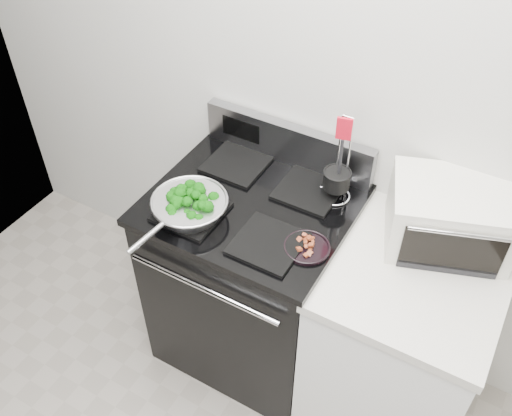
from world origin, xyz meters
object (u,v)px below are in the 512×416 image
Objects in this scene: gas_range at (252,277)px; bacon_plate at (307,245)px; utensil_holder at (336,184)px; toaster_oven at (450,216)px; skillet at (189,206)px.

gas_range reaches higher than bacon_plate.
utensil_holder is 0.44m from toaster_oven.
utensil_holder is at bearing 161.89° from toaster_oven.
gas_range reaches higher than skillet.
skillet is 0.47m from bacon_plate.
bacon_plate is 0.31m from utensil_holder.
gas_range is at bearing 176.05° from toaster_oven.
bacon_plate is 0.33× the size of toaster_oven.
toaster_oven is at bearing -11.94° from utensil_holder.
bacon_plate is at bearing 14.25° from skillet.
utensil_holder is (0.27, 0.19, 0.53)m from gas_range.
skillet is 0.92× the size of toaster_oven.
skillet is (-0.17, -0.19, 0.51)m from gas_range.
toaster_oven is at bearing 15.38° from gas_range.
gas_range is at bearing 157.94° from bacon_plate.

